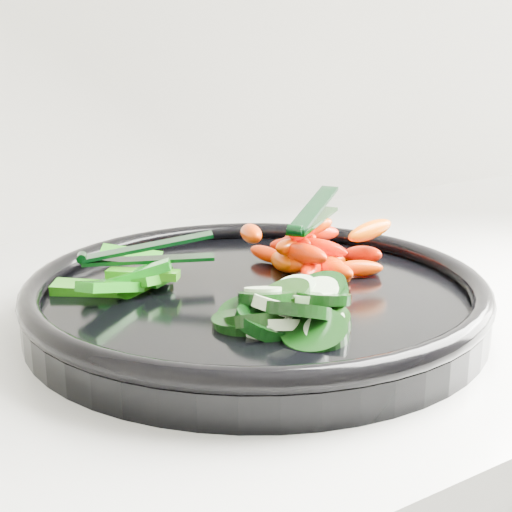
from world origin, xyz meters
TOP-DOWN VIEW (x-y plane):
  - veggie_tray at (-0.37, 1.64)m, footprint 0.47×0.47m
  - cucumber_pile at (-0.39, 1.57)m, footprint 0.12×0.12m
  - carrot_pile at (-0.29, 1.67)m, footprint 0.14×0.14m
  - pepper_pile at (-0.45, 1.70)m, footprint 0.11×0.12m
  - tong_carrot at (-0.29, 1.67)m, footprint 0.10×0.08m
  - tong_pepper at (-0.43, 1.71)m, footprint 0.11×0.06m

SIDE VIEW (x-z plane):
  - veggie_tray at x=-0.37m, z-range 0.93..0.97m
  - pepper_pile at x=-0.45m, z-range 0.94..0.98m
  - cucumber_pile at x=-0.39m, z-range 0.94..0.98m
  - carrot_pile at x=-0.29m, z-range 0.95..1.00m
  - tong_pepper at x=-0.43m, z-range 0.97..0.99m
  - tong_carrot at x=-0.29m, z-range 0.99..1.02m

